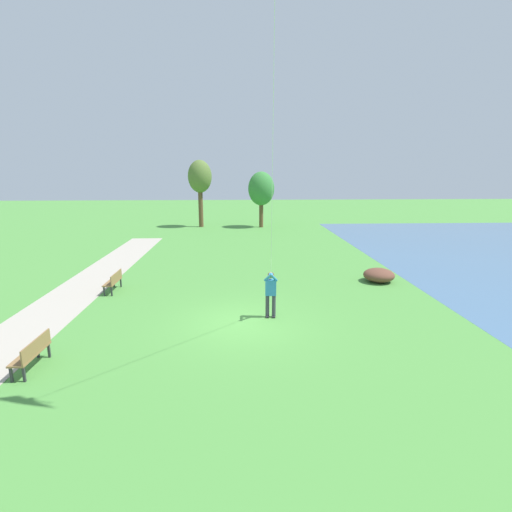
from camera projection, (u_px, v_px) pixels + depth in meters
name	position (u px, v px, depth m)	size (l,w,h in m)	color
ground_plane	(244.00, 323.00, 13.82)	(120.00, 120.00, 0.00)	#4C8E3D
walkway_path	(57.00, 307.00, 15.42)	(2.40, 32.00, 0.02)	#ADA393
person_kite_flyer	(271.00, 290.00, 14.12)	(0.52, 0.62, 1.83)	#232328
park_bench_near_walkway	(33.00, 352.00, 10.50)	(0.45, 1.50, 0.88)	olive
park_bench_far_walkway	(114.00, 280.00, 17.33)	(0.45, 1.50, 0.88)	olive
tree_treeline_center	(261.00, 189.00, 36.55)	(2.49, 2.48, 5.29)	brown
tree_treeline_right	(200.00, 178.00, 36.55)	(2.25, 2.32, 6.37)	brown
lakeside_shrub	(379.00, 275.00, 18.90)	(1.50, 1.47, 0.66)	brown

